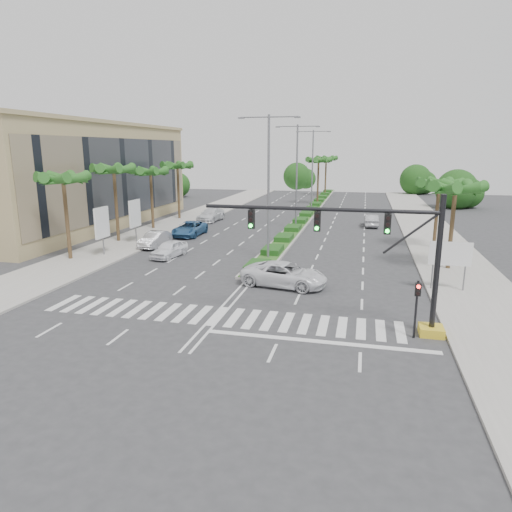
{
  "coord_description": "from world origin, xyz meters",
  "views": [
    {
      "loc": [
        7.8,
        -23.35,
        9.31
      ],
      "look_at": [
        1.61,
        2.72,
        3.0
      ],
      "focal_mm": 32.0,
      "sensor_mm": 36.0,
      "label": 1
    }
  ],
  "objects_px": {
    "car_parked_d": "(211,215)",
    "car_right": "(371,221)",
    "car_parked_b": "(155,239)",
    "car_parked_a": "(169,249)",
    "car_crossing": "(284,274)",
    "car_parked_c": "(190,229)"
  },
  "relations": [
    {
      "from": "car_parked_d",
      "to": "car_right",
      "type": "distance_m",
      "value": 20.55
    },
    {
      "from": "car_parked_c",
      "to": "car_parked_d",
      "type": "relative_size",
      "value": 0.99
    },
    {
      "from": "car_crossing",
      "to": "car_right",
      "type": "relative_size",
      "value": 1.33
    },
    {
      "from": "car_crossing",
      "to": "car_parked_c",
      "type": "bearing_deg",
      "value": 49.2
    },
    {
      "from": "car_parked_c",
      "to": "car_right",
      "type": "bearing_deg",
      "value": 29.19
    },
    {
      "from": "car_right",
      "to": "car_parked_a",
      "type": "bearing_deg",
      "value": 47.43
    },
    {
      "from": "car_parked_a",
      "to": "car_parked_d",
      "type": "relative_size",
      "value": 0.76
    },
    {
      "from": "car_parked_b",
      "to": "car_parked_d",
      "type": "bearing_deg",
      "value": 91.83
    },
    {
      "from": "car_parked_c",
      "to": "car_parked_d",
      "type": "distance_m",
      "value": 10.6
    },
    {
      "from": "car_parked_a",
      "to": "car_crossing",
      "type": "xyz_separation_m",
      "value": [
        11.33,
        -6.22,
        0.1
      ]
    },
    {
      "from": "car_crossing",
      "to": "car_right",
      "type": "distance_m",
      "value": 27.78
    },
    {
      "from": "car_parked_a",
      "to": "car_crossing",
      "type": "height_order",
      "value": "car_crossing"
    },
    {
      "from": "car_parked_c",
      "to": "car_parked_d",
      "type": "bearing_deg",
      "value": 95.99
    },
    {
      "from": "car_parked_d",
      "to": "car_parked_a",
      "type": "bearing_deg",
      "value": -77.25
    },
    {
      "from": "car_crossing",
      "to": "car_right",
      "type": "xyz_separation_m",
      "value": [
        6.06,
        27.11,
        -0.09
      ]
    },
    {
      "from": "car_parked_b",
      "to": "car_parked_d",
      "type": "xyz_separation_m",
      "value": [
        0.0,
        16.79,
        0.08
      ]
    },
    {
      "from": "car_parked_b",
      "to": "car_parked_d",
      "type": "relative_size",
      "value": 0.8
    },
    {
      "from": "car_parked_d",
      "to": "car_right",
      "type": "height_order",
      "value": "car_parked_d"
    },
    {
      "from": "car_parked_c",
      "to": "car_crossing",
      "type": "height_order",
      "value": "car_crossing"
    },
    {
      "from": "car_parked_b",
      "to": "car_parked_a",
      "type": "bearing_deg",
      "value": -47.91
    },
    {
      "from": "car_parked_a",
      "to": "car_parked_d",
      "type": "xyz_separation_m",
      "value": [
        -3.15,
        20.51,
        0.09
      ]
    },
    {
      "from": "car_parked_c",
      "to": "car_crossing",
      "type": "distance_m",
      "value": 20.98
    }
  ]
}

